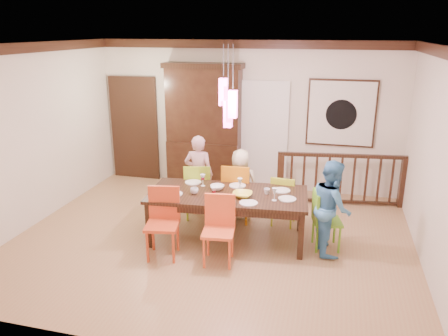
% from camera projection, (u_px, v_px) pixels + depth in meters
% --- Properties ---
extents(floor, '(6.00, 6.00, 0.00)m').
position_uv_depth(floor, '(212.00, 239.00, 6.74)').
color(floor, '#A97C51').
rests_on(floor, ground).
extents(ceiling, '(6.00, 6.00, 0.00)m').
position_uv_depth(ceiling, '(211.00, 44.00, 5.86)').
color(ceiling, white).
rests_on(ceiling, wall_back).
extents(wall_back, '(6.00, 0.00, 6.00)m').
position_uv_depth(wall_back, '(247.00, 116.00, 8.60)').
color(wall_back, beige).
rests_on(wall_back, floor).
extents(wall_left, '(0.00, 5.00, 5.00)m').
position_uv_depth(wall_left, '(32.00, 136.00, 7.01)').
color(wall_left, beige).
rests_on(wall_left, floor).
extents(wall_right, '(0.00, 5.00, 5.00)m').
position_uv_depth(wall_right, '(436.00, 164.00, 5.59)').
color(wall_right, beige).
rests_on(wall_right, floor).
extents(crown_molding, '(6.00, 5.00, 0.16)m').
position_uv_depth(crown_molding, '(211.00, 50.00, 5.88)').
color(crown_molding, black).
rests_on(crown_molding, wall_back).
extents(panel_door, '(1.04, 0.07, 2.24)m').
position_uv_depth(panel_door, '(135.00, 130.00, 9.25)').
color(panel_door, black).
rests_on(panel_door, wall_back).
extents(white_doorway, '(0.97, 0.05, 2.22)m').
position_uv_depth(white_doorway, '(263.00, 137.00, 8.61)').
color(white_doorway, silver).
rests_on(white_doorway, wall_back).
extents(painting, '(1.25, 0.06, 1.25)m').
position_uv_depth(painting, '(341.00, 113.00, 8.09)').
color(painting, black).
rests_on(painting, wall_back).
extents(pendant_cluster, '(0.27, 0.21, 1.14)m').
position_uv_depth(pendant_cluster, '(228.00, 103.00, 6.12)').
color(pendant_cluster, '#FF4CAC').
rests_on(pendant_cluster, ceiling).
extents(dining_table, '(2.45, 1.28, 0.75)m').
position_uv_depth(dining_table, '(228.00, 198.00, 6.56)').
color(dining_table, black).
rests_on(dining_table, floor).
extents(chair_far_left, '(0.53, 0.53, 0.96)m').
position_uv_depth(chair_far_left, '(198.00, 186.00, 7.38)').
color(chair_far_left, '#93BD23').
rests_on(chair_far_left, floor).
extents(chair_far_mid, '(0.48, 0.48, 1.01)m').
position_uv_depth(chair_far_mid, '(237.00, 188.00, 7.24)').
color(chair_far_mid, '#BC6B0D').
rests_on(chair_far_mid, floor).
extents(chair_far_right, '(0.41, 0.41, 0.85)m').
position_uv_depth(chair_far_right, '(284.00, 196.00, 7.12)').
color(chair_far_right, '#AABD22').
rests_on(chair_far_right, floor).
extents(chair_near_left, '(0.52, 0.52, 0.99)m').
position_uv_depth(chair_near_left, '(162.00, 220.00, 6.06)').
color(chair_near_left, '#C9451F').
rests_on(chair_near_left, floor).
extents(chair_near_mid, '(0.48, 0.48, 0.94)m').
position_uv_depth(chair_near_mid, '(218.00, 227.00, 5.91)').
color(chair_near_mid, '#E6562A').
rests_on(chair_near_mid, floor).
extents(chair_end_right, '(0.48, 0.48, 0.88)m').
position_uv_depth(chair_end_right, '(327.00, 216.00, 6.33)').
color(chair_end_right, '#66B224').
rests_on(chair_end_right, floor).
extents(china_hutch, '(1.57, 0.46, 2.48)m').
position_uv_depth(china_hutch, '(204.00, 127.00, 8.67)').
color(china_hutch, black).
rests_on(china_hutch, floor).
extents(balustrade, '(2.33, 0.39, 0.96)m').
position_uv_depth(balustrade, '(341.00, 178.00, 7.94)').
color(balustrade, black).
rests_on(balustrade, floor).
extents(person_far_left, '(0.51, 0.34, 1.39)m').
position_uv_depth(person_far_left, '(199.00, 174.00, 7.54)').
color(person_far_left, '#F6BBCA').
rests_on(person_far_left, floor).
extents(person_far_mid, '(0.66, 0.50, 1.21)m').
position_uv_depth(person_far_mid, '(240.00, 185.00, 7.31)').
color(person_far_mid, beige).
rests_on(person_far_mid, floor).
extents(person_end_right, '(0.67, 0.77, 1.37)m').
position_uv_depth(person_end_right, '(331.00, 207.00, 6.18)').
color(person_end_right, '#4388BE').
rests_on(person_end_right, floor).
extents(serving_bowl, '(0.30, 0.30, 0.07)m').
position_uv_depth(serving_bowl, '(242.00, 195.00, 6.38)').
color(serving_bowl, yellow).
rests_on(serving_bowl, dining_table).
extents(small_bowl, '(0.22, 0.22, 0.07)m').
position_uv_depth(small_bowl, '(217.00, 187.00, 6.67)').
color(small_bowl, white).
rests_on(small_bowl, dining_table).
extents(cup_left, '(0.13, 0.13, 0.10)m').
position_uv_depth(cup_left, '(194.00, 191.00, 6.49)').
color(cup_left, silver).
rests_on(cup_left, dining_table).
extents(cup_right, '(0.12, 0.12, 0.09)m').
position_uv_depth(cup_right, '(267.00, 191.00, 6.49)').
color(cup_right, silver).
rests_on(cup_right, dining_table).
extents(plate_far_left, '(0.26, 0.26, 0.01)m').
position_uv_depth(plate_far_left, '(193.00, 182.00, 6.97)').
color(plate_far_left, white).
rests_on(plate_far_left, dining_table).
extents(plate_far_mid, '(0.26, 0.26, 0.01)m').
position_uv_depth(plate_far_mid, '(238.00, 186.00, 6.83)').
color(plate_far_mid, white).
rests_on(plate_far_mid, dining_table).
extents(plate_far_right, '(0.26, 0.26, 0.01)m').
position_uv_depth(plate_far_right, '(282.00, 190.00, 6.62)').
color(plate_far_right, white).
rests_on(plate_far_right, dining_table).
extents(plate_near_left, '(0.26, 0.26, 0.01)m').
position_uv_depth(plate_near_left, '(174.00, 194.00, 6.49)').
color(plate_near_left, white).
rests_on(plate_near_left, dining_table).
extents(plate_near_mid, '(0.26, 0.26, 0.01)m').
position_uv_depth(plate_near_mid, '(249.00, 203.00, 6.15)').
color(plate_near_mid, white).
rests_on(plate_near_mid, dining_table).
extents(plate_end_right, '(0.26, 0.26, 0.01)m').
position_uv_depth(plate_end_right, '(287.00, 199.00, 6.29)').
color(plate_end_right, white).
rests_on(plate_end_right, dining_table).
extents(wine_glass_a, '(0.08, 0.08, 0.19)m').
position_uv_depth(wine_glass_a, '(203.00, 180.00, 6.81)').
color(wine_glass_a, '#590C19').
rests_on(wine_glass_a, dining_table).
extents(wine_glass_b, '(0.08, 0.08, 0.19)m').
position_uv_depth(wine_glass_b, '(240.00, 184.00, 6.63)').
color(wine_glass_b, silver).
rests_on(wine_glass_b, dining_table).
extents(wine_glass_c, '(0.08, 0.08, 0.19)m').
position_uv_depth(wine_glass_c, '(214.00, 194.00, 6.25)').
color(wine_glass_c, '#590C19').
rests_on(wine_glass_c, dining_table).
extents(wine_glass_d, '(0.08, 0.08, 0.19)m').
position_uv_depth(wine_glass_d, '(274.00, 194.00, 6.23)').
color(wine_glass_d, silver).
rests_on(wine_glass_d, dining_table).
extents(napkin, '(0.18, 0.14, 0.01)m').
position_uv_depth(napkin, '(215.00, 200.00, 6.24)').
color(napkin, '#D83359').
rests_on(napkin, dining_table).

